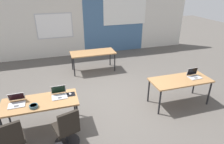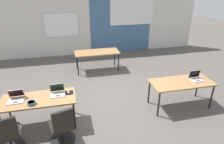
# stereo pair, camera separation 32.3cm
# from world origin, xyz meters

# --- Properties ---
(ground_plane) EXTENTS (24.00, 24.00, 0.00)m
(ground_plane) POSITION_xyz_m (0.00, 0.00, 0.00)
(ground_plane) COLOR #56514C
(back_wall_assembly) EXTENTS (10.00, 0.27, 2.80)m
(back_wall_assembly) POSITION_xyz_m (0.04, 4.20, 1.41)
(back_wall_assembly) COLOR silver
(back_wall_assembly) RESTS_ON ground
(desk_near_left) EXTENTS (1.60, 0.70, 0.72)m
(desk_near_left) POSITION_xyz_m (-1.75, -0.60, 0.66)
(desk_near_left) COLOR #A37547
(desk_near_left) RESTS_ON ground
(desk_near_right) EXTENTS (1.60, 0.70, 0.72)m
(desk_near_right) POSITION_xyz_m (1.75, -0.60, 0.66)
(desk_near_right) COLOR #A37547
(desk_near_right) RESTS_ON ground
(desk_far_center) EXTENTS (1.60, 0.70, 0.72)m
(desk_far_center) POSITION_xyz_m (0.00, 2.20, 0.66)
(desk_far_center) COLOR #A37547
(desk_far_center) RESTS_ON ground
(laptop_near_left_end) EXTENTS (0.34, 0.33, 0.22)m
(laptop_near_left_end) POSITION_xyz_m (-2.20, -0.56, 0.77)
(laptop_near_left_end) COLOR silver
(laptop_near_left_end) RESTS_ON desk_near_left
(chair_near_left_end) EXTENTS (0.54, 0.59, 0.92)m
(chair_near_left_end) POSITION_xyz_m (-2.26, -1.31, 0.38)
(chair_near_left_end) COLOR black
(chair_near_left_end) RESTS_ON ground
(laptop_near_left_inner) EXTENTS (0.34, 0.31, 0.23)m
(laptop_near_left_inner) POSITION_xyz_m (-1.34, -0.50, 0.77)
(laptop_near_left_inner) COLOR silver
(laptop_near_left_inner) RESTS_ON desk_near_left
(mousepad_near_left_inner) EXTENTS (0.22, 0.19, 0.00)m
(mousepad_near_left_inner) POSITION_xyz_m (-1.10, -0.50, 0.72)
(mousepad_near_left_inner) COLOR black
(mousepad_near_left_inner) RESTS_ON desk_near_left
(mouse_near_left_inner) EXTENTS (0.07, 0.11, 0.03)m
(mouse_near_left_inner) POSITION_xyz_m (-1.10, -0.50, 0.74)
(mouse_near_left_inner) COLOR #B2B2B7
(mouse_near_left_inner) RESTS_ON mousepad_near_left_inner
(chair_near_left_inner) EXTENTS (0.55, 0.60, 0.92)m
(chair_near_left_inner) POSITION_xyz_m (-1.27, -1.30, 0.38)
(chair_near_left_inner) COLOR black
(chair_near_left_inner) RESTS_ON ground
(laptop_near_right_end) EXTENTS (0.34, 0.28, 0.24)m
(laptop_near_right_end) POSITION_xyz_m (2.17, -0.57, 0.77)
(laptop_near_right_end) COLOR #B7B7BC
(laptop_near_right_end) RESTS_ON desk_near_right
(snack_bowl) EXTENTS (0.18, 0.18, 0.06)m
(snack_bowl) POSITION_xyz_m (-1.86, -0.80, 0.76)
(snack_bowl) COLOR #3D6070
(snack_bowl) RESTS_ON desk_near_left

